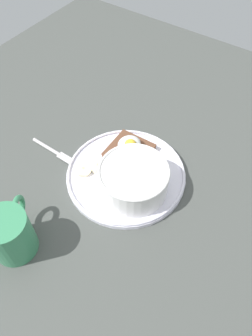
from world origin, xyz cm
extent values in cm
cube|color=#454845|center=(0.00, 0.00, 1.00)|extent=(120.00, 120.00, 2.00)
cylinder|color=white|center=(0.00, 0.00, 2.50)|extent=(25.17, 25.17, 1.00)
torus|color=white|center=(0.00, 0.00, 3.30)|extent=(24.97, 24.97, 0.60)
cylinder|color=white|center=(2.36, 3.39, 6.06)|extent=(13.70, 13.70, 6.11)
torus|color=white|center=(2.36, 3.39, 9.11)|extent=(13.90, 13.90, 0.60)
cylinder|color=white|center=(2.36, 3.39, 5.61)|extent=(12.30, 12.30, 4.82)
ellipsoid|color=white|center=(2.36, 3.39, 7.82)|extent=(11.69, 11.69, 1.20)
ellipsoid|color=tan|center=(2.81, 3.63, 8.12)|extent=(1.59, 1.26, 0.60)
ellipsoid|color=#8B6850|center=(-0.35, 0.06, 8.15)|extent=(1.84, 1.57, 0.67)
ellipsoid|color=tan|center=(-0.05, 2.69, 8.10)|extent=(1.34, 1.54, 0.56)
ellipsoid|color=#D3B08E|center=(3.86, 1.41, 8.14)|extent=(1.80, 1.65, 0.65)
cube|color=brown|center=(-4.92, -2.51, 4.50)|extent=(9.00, 9.00, 0.30)
cube|color=brown|center=(-4.92, -2.51, 3.80)|extent=(8.82, 8.82, 1.60)
ellipsoid|color=white|center=(-4.92, -2.51, 6.00)|extent=(5.25, 4.88, 2.81)
sphere|color=yellow|center=(-4.41, -1.88, 6.81)|extent=(2.65, 2.65, 2.65)
ellipsoid|color=yellow|center=(-2.61, 0.37, 4.80)|extent=(2.27, 2.42, 0.36)
cylinder|color=#F4E7BA|center=(2.21, -5.61, 3.78)|extent=(4.71, 4.74, 1.87)
cylinder|color=#BEB491|center=(2.21, -5.61, 4.38)|extent=(0.84, 0.84, 0.24)
cylinder|color=beige|center=(4.57, -7.70, 3.72)|extent=(4.16, 4.27, 1.75)
cylinder|color=#BFB08E|center=(4.57, -7.70, 4.27)|extent=(0.74, 0.75, 0.24)
cylinder|color=#38875A|center=(24.47, -7.51, 6.76)|extent=(7.91, 7.91, 9.52)
cylinder|color=#30191B|center=(24.47, -7.51, 10.37)|extent=(6.72, 6.72, 0.40)
torus|color=#38875A|center=(20.11, -9.86, 7.23)|extent=(5.04, 3.34, 5.19)
cylinder|color=silver|center=(3.55, -17.90, 2.40)|extent=(1.04, 11.31, 0.80)
cube|color=silver|center=(3.67, -12.26, 2.40)|extent=(1.75, 7.03, 0.30)
camera|label=1|loc=(34.10, 23.26, 58.39)|focal=35.00mm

